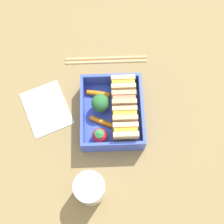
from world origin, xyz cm
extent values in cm
cube|color=olive|center=(0.00, 0.00, -1.00)|extent=(120.00, 120.00, 2.00)
cube|color=blue|center=(0.00, 0.00, 0.60)|extent=(15.25, 12.71, 1.20)
cube|color=blue|center=(0.00, 6.06, 3.14)|extent=(15.25, 0.60, 3.87)
cube|color=blue|center=(0.00, -6.06, 3.14)|extent=(15.25, 0.60, 3.87)
cube|color=blue|center=(-7.32, 0.00, 3.14)|extent=(0.60, 11.51, 3.87)
cube|color=blue|center=(7.32, 0.00, 3.14)|extent=(0.60, 11.51, 3.87)
cube|color=#E1BD87|center=(-5.98, 2.45, 3.95)|extent=(0.94, 4.91, 5.50)
cube|color=yellow|center=(-5.04, 2.45, 3.95)|extent=(0.94, 4.52, 5.06)
cube|color=#E1BD87|center=(-4.11, 2.45, 3.95)|extent=(0.94, 4.91, 5.50)
cube|color=tan|center=(-2.62, 2.45, 3.95)|extent=(0.94, 4.91, 5.50)
cube|color=#D87259|center=(-1.68, 2.45, 3.95)|extent=(0.94, 4.52, 5.06)
cube|color=tan|center=(-0.74, 2.45, 3.95)|extent=(0.94, 4.91, 5.50)
cube|color=tan|center=(0.74, 2.45, 3.95)|extent=(0.94, 4.91, 5.50)
cube|color=yellow|center=(1.68, 2.45, 3.95)|extent=(0.94, 4.52, 5.06)
cube|color=tan|center=(2.62, 2.45, 3.95)|extent=(0.94, 4.91, 5.50)
cube|color=beige|center=(4.11, 2.45, 3.95)|extent=(0.94, 4.91, 5.50)
cube|color=orange|center=(5.04, 2.45, 3.95)|extent=(0.94, 4.52, 5.06)
cube|color=beige|center=(5.98, 2.45, 3.95)|extent=(0.94, 4.91, 5.50)
cylinder|color=orange|center=(-4.67, -2.78, 1.78)|extent=(2.13, 5.12, 1.15)
cylinder|color=#85D35C|center=(-1.55, -2.30, 1.91)|extent=(1.03, 1.03, 1.42)
sphere|color=#2C6E37|center=(-1.55, -2.30, 3.95)|extent=(3.80, 3.80, 3.80)
cylinder|color=orange|center=(1.69, -2.29, 1.70)|extent=(2.95, 5.01, 1.01)
sphere|color=red|center=(5.05, -2.68, 2.75)|extent=(3.11, 3.11, 3.11)
cone|color=#318740|center=(5.05, -2.68, 4.61)|extent=(1.86, 1.86, 0.60)
cylinder|color=tan|center=(-14.33, -0.86, 0.35)|extent=(0.75, 18.54, 0.70)
cylinder|color=tan|center=(-13.32, -0.86, 0.35)|extent=(0.75, 18.54, 0.70)
cylinder|color=white|center=(15.44, -4.64, 3.54)|extent=(5.69, 5.69, 7.08)
cube|color=silver|center=(-2.29, -14.07, 0.20)|extent=(13.49, 12.18, 0.40)
camera|label=1|loc=(22.79, -0.81, 62.67)|focal=50.00mm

